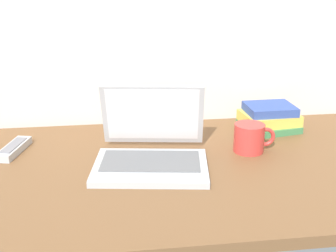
{
  "coord_description": "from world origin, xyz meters",
  "views": [
    {
      "loc": [
        -0.2,
        -1.12,
        0.56
      ],
      "look_at": [
        -0.05,
        0.0,
        0.15
      ],
      "focal_mm": 47.54,
      "sensor_mm": 36.0,
      "label": 1
    }
  ],
  "objects_px": {
    "coffee_mug": "(250,137)",
    "book_stack": "(269,118)",
    "laptop": "(151,148)",
    "remote_control_far": "(14,149)"
  },
  "relations": [
    {
      "from": "laptop",
      "to": "book_stack",
      "type": "xyz_separation_m",
      "value": [
        0.43,
        0.22,
        -0.0
      ]
    },
    {
      "from": "laptop",
      "to": "remote_control_far",
      "type": "xyz_separation_m",
      "value": [
        -0.4,
        0.13,
        -0.03
      ]
    },
    {
      "from": "laptop",
      "to": "remote_control_far",
      "type": "distance_m",
      "value": 0.42
    },
    {
      "from": "laptop",
      "to": "remote_control_far",
      "type": "relative_size",
      "value": 2.07
    },
    {
      "from": "book_stack",
      "to": "coffee_mug",
      "type": "bearing_deg",
      "value": -124.85
    },
    {
      "from": "coffee_mug",
      "to": "book_stack",
      "type": "height_order",
      "value": "same"
    },
    {
      "from": "coffee_mug",
      "to": "book_stack",
      "type": "relative_size",
      "value": 0.65
    },
    {
      "from": "remote_control_far",
      "to": "book_stack",
      "type": "height_order",
      "value": "book_stack"
    },
    {
      "from": "laptop",
      "to": "coffee_mug",
      "type": "xyz_separation_m",
      "value": [
        0.3,
        0.05,
        -0.0
      ]
    },
    {
      "from": "laptop",
      "to": "remote_control_far",
      "type": "height_order",
      "value": "laptop"
    }
  ]
}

